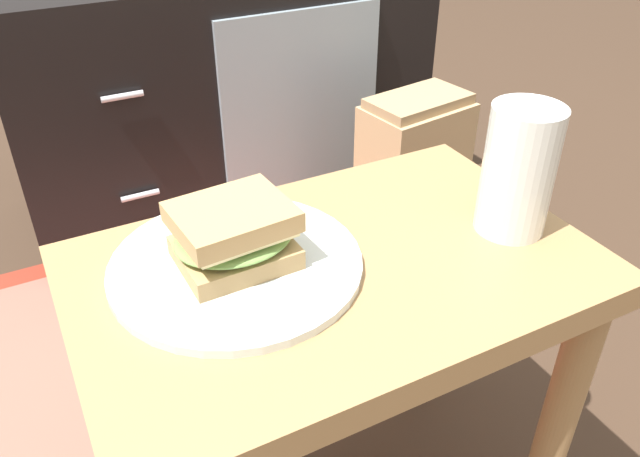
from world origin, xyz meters
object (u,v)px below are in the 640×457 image
object	(u,v)px
beer_glass	(518,172)
paper_bag	(411,181)
plate	(236,265)
sandwich_front	(234,235)
tv_cabinet	(218,91)

from	to	relation	value
beer_glass	paper_bag	bearing A→B (deg)	64.39
plate	paper_bag	world-z (taller)	plate
sandwich_front	paper_bag	xyz separation A→B (m)	(0.56, 0.46, -0.31)
tv_cabinet	plate	distance (m)	0.97
tv_cabinet	paper_bag	bearing A→B (deg)	-58.76
sandwich_front	beer_glass	world-z (taller)	beer_glass
tv_cabinet	paper_bag	distance (m)	0.53
plate	sandwich_front	distance (m)	0.04
tv_cabinet	beer_glass	size ratio (longest dim) A/B	6.44
beer_glass	paper_bag	size ratio (longest dim) A/B	0.39
beer_glass	paper_bag	world-z (taller)	beer_glass
plate	sandwich_front	bearing A→B (deg)	26.57
plate	tv_cabinet	bearing A→B (deg)	72.13
sandwich_front	beer_glass	distance (m)	0.32
beer_glass	paper_bag	xyz separation A→B (m)	(0.25, 0.53, -0.34)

